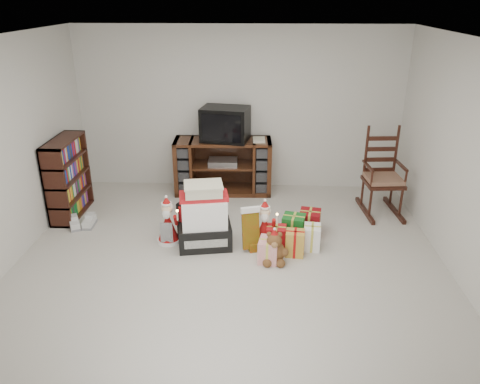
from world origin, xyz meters
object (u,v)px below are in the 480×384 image
bookshelf (68,179)px  red_suitcase (197,223)px  gift_cluster (293,238)px  crt_television (225,124)px  tv_stand (223,166)px  rocking_chair (382,182)px  gift_pile (204,220)px  mrs_claus_figurine (168,225)px  teddy_bear (274,249)px  santa_figurine (264,228)px  sneaker_pair (82,223)px

bookshelf → red_suitcase: 2.04m
bookshelf → gift_cluster: size_ratio=1.08×
crt_television → tv_stand: bearing=172.5°
rocking_chair → crt_television: size_ratio=1.66×
tv_stand → rocking_chair: 2.38m
gift_pile → gift_cluster: 1.11m
mrs_claus_figurine → gift_cluster: bearing=-2.2°
teddy_bear → crt_television: (-0.71, 2.08, 0.93)m
rocking_chair → crt_television: 2.43m
santa_figurine → sneaker_pair: size_ratio=1.58×
sneaker_pair → gift_pile: bearing=-31.0°
mrs_claus_figurine → gift_cluster: size_ratio=0.61×
bookshelf → crt_television: crt_television is taller
tv_stand → teddy_bear: 2.24m
sneaker_pair → gift_cluster: (2.80, -0.41, 0.07)m
mrs_claus_figurine → sneaker_pair: bearing=164.2°
rocking_chair → santa_figurine: size_ratio=2.07×
mrs_claus_figurine → teddy_bear: bearing=-18.1°
tv_stand → red_suitcase: (-0.20, -1.66, -0.15)m
rocking_chair → sneaker_pair: bearing=-175.2°
sneaker_pair → crt_television: crt_television is taller
sneaker_pair → rocking_chair: bearing=-7.4°
rocking_chair → mrs_claus_figurine: 3.06m
tv_stand → mrs_claus_figurine: tv_stand is taller
santa_figurine → mrs_claus_figurine: bearing=178.6°
rocking_chair → gift_pile: (-2.40, -1.13, -0.08)m
rocking_chair → teddy_bear: bearing=-141.1°
rocking_chair → mrs_claus_figurine: (-2.87, -1.06, -0.19)m
bookshelf → gift_pile: (1.99, -0.81, -0.18)m
teddy_bear → crt_television: bearing=108.9°
gift_pile → crt_television: bearing=75.6°
bookshelf → gift_pile: size_ratio=1.37×
teddy_bear → gift_pile: bearing=156.9°
teddy_bear → gift_cluster: (0.24, 0.37, -0.05)m
gift_cluster → bookshelf: bearing=165.4°
gift_pile → rocking_chair: bearing=15.5°
bookshelf → santa_figurine: 2.84m
bookshelf → gift_cluster: bookshelf is taller
santa_figurine → gift_cluster: size_ratio=0.60×
teddy_bear → rocking_chair: bearing=43.9°
gift_pile → teddy_bear: gift_pile is taller
tv_stand → teddy_bear: tv_stand is taller
gift_pile → santa_figurine: gift_pile is taller
red_suitcase → teddy_bear: red_suitcase is taller
red_suitcase → sneaker_pair: size_ratio=1.61×
rocking_chair → red_suitcase: bearing=-162.1°
santa_figurine → sneaker_pair: (-2.45, 0.38, -0.18)m
tv_stand → teddy_bear: bearing=-72.4°
gift_cluster → teddy_bear: bearing=-122.9°
bookshelf → red_suitcase: bookshelf is taller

